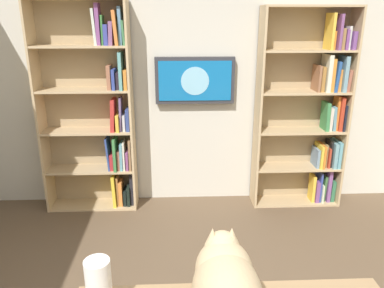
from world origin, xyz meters
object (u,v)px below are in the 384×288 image
Objects in this scene: bookshelf_left at (312,112)px; paper_towel_roll at (99,286)px; wall_mounted_tv at (195,81)px; bookshelf_right at (98,112)px.

paper_towel_roll is (1.73, 2.36, -0.16)m from bookshelf_left.
bookshelf_left is 2.93m from paper_towel_roll.
bookshelf_left reaches higher than wall_mounted_tv.
bookshelf_right is at bearing 4.83° from wall_mounted_tv.
bookshelf_left is 8.19× the size of paper_towel_roll.
bookshelf_right is 2.63× the size of wall_mounted_tv.
wall_mounted_tv is (-0.97, -0.08, 0.30)m from bookshelf_right.
bookshelf_left is at bearing 179.96° from bookshelf_right.
paper_towel_roll is at bearing 77.77° from wall_mounted_tv.
bookshelf_right reaches higher than wall_mounted_tv.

